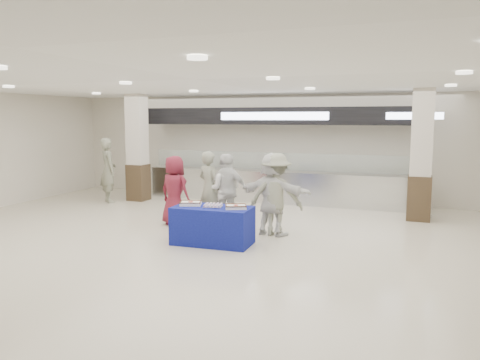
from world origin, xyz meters
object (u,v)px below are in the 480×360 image
at_px(cupcake_tray, 213,205).
at_px(soldier_b, 276,195).
at_px(sheet_cake_left, 191,203).
at_px(chef_tall, 225,189).
at_px(soldier_bg, 108,170).
at_px(sheet_cake_right, 236,206).
at_px(civilian_white, 272,194).
at_px(display_table, 213,225).
at_px(chef_short, 228,190).
at_px(civilian_maroon, 175,191).
at_px(soldier_a, 209,188).

bearing_deg(cupcake_tray, soldier_b, 48.74).
relative_size(sheet_cake_left, cupcake_tray, 1.22).
bearing_deg(chef_tall, sheet_cake_left, 74.79).
relative_size(soldier_b, soldier_bg, 0.92).
distance_m(sheet_cake_right, soldier_b, 1.22).
height_order(cupcake_tray, civilian_white, civilian_white).
bearing_deg(soldier_b, civilian_white, -8.49).
xyz_separation_m(cupcake_tray, chef_tall, (-0.44, 1.69, 0.05)).
relative_size(sheet_cake_right, cupcake_tray, 1.21).
distance_m(sheet_cake_right, civilian_white, 1.20).
xyz_separation_m(soldier_b, civilian_white, (-0.08, 0.01, 0.00)).
bearing_deg(display_table, civilian_white, 49.64).
height_order(display_table, soldier_bg, soldier_bg).
height_order(civilian_white, soldier_bg, soldier_bg).
xyz_separation_m(chef_short, civilian_white, (1.20, -0.46, 0.04)).
relative_size(sheet_cake_left, soldier_bg, 0.26).
relative_size(chef_tall, chef_short, 0.99).
height_order(civilian_maroon, soldier_b, soldier_b).
distance_m(sheet_cake_left, soldier_a, 1.64).
bearing_deg(civilian_maroon, sheet_cake_left, 142.56).
relative_size(sheet_cake_left, chef_tall, 0.30).
bearing_deg(soldier_b, sheet_cake_left, 32.83).
relative_size(cupcake_tray, soldier_a, 0.24).
distance_m(civilian_white, soldier_bg, 6.07).
xyz_separation_m(display_table, chef_short, (-0.31, 1.60, 0.47)).
bearing_deg(sheet_cake_right, civilian_white, 70.31).
distance_m(sheet_cake_right, chef_short, 1.78).
relative_size(soldier_a, civilian_white, 0.98).
relative_size(sheet_cake_right, civilian_white, 0.28).
height_order(soldier_a, civilian_white, civilian_white).
xyz_separation_m(chef_short, soldier_b, (1.29, -0.47, 0.04)).
bearing_deg(cupcake_tray, sheet_cake_left, 179.47).
height_order(sheet_cake_right, civilian_maroon, civilian_maroon).
xyz_separation_m(cupcake_tray, soldier_a, (-0.81, 1.61, 0.08)).
bearing_deg(civilian_white, cupcake_tray, 62.59).
bearing_deg(soldier_bg, soldier_a, -162.62).
relative_size(civilian_maroon, chef_short, 0.97).
xyz_separation_m(chef_short, soldier_bg, (-4.50, 1.62, 0.12)).
distance_m(sheet_cake_right, cupcake_tray, 0.49).
xyz_separation_m(display_table, cupcake_tray, (0.01, 0.02, 0.40)).
bearing_deg(sheet_cake_right, soldier_a, 128.70).
relative_size(display_table, chef_tall, 0.93).
bearing_deg(civilian_white, soldier_bg, -8.83).
relative_size(soldier_a, chef_tall, 1.04).
xyz_separation_m(civilian_maroon, soldier_a, (0.71, 0.38, 0.05)).
distance_m(chef_tall, soldier_bg, 4.63).
relative_size(soldier_b, civilian_white, 1.00).
bearing_deg(cupcake_tray, display_table, -106.94).
height_order(chef_tall, chef_short, chef_short).
xyz_separation_m(sheet_cake_left, civilian_maroon, (-1.03, 1.22, 0.02)).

